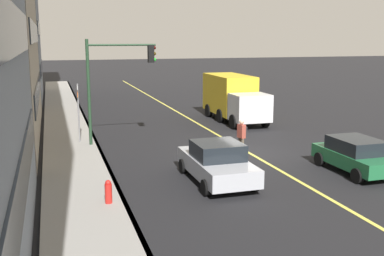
# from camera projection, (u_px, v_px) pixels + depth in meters

# --- Properties ---
(ground) EXTENTS (200.00, 200.00, 0.00)m
(ground) POSITION_uv_depth(u_px,v_px,m) (249.00, 153.00, 22.64)
(ground) COLOR black
(sidewalk_slab) EXTENTS (80.00, 2.74, 0.15)m
(sidewalk_slab) POSITION_uv_depth(u_px,v_px,m) (75.00, 164.00, 20.26)
(sidewalk_slab) COLOR gray
(sidewalk_slab) RESTS_ON ground
(curb_edge) EXTENTS (80.00, 0.16, 0.15)m
(curb_edge) POSITION_uv_depth(u_px,v_px,m) (105.00, 162.00, 20.63)
(curb_edge) COLOR slate
(curb_edge) RESTS_ON ground
(lane_stripe_center) EXTENTS (80.00, 0.16, 0.01)m
(lane_stripe_center) POSITION_uv_depth(u_px,v_px,m) (249.00, 153.00, 22.64)
(lane_stripe_center) COLOR #D8CC4C
(lane_stripe_center) RESTS_ON ground
(car_silver) EXTENTS (4.44, 2.10, 1.58)m
(car_silver) POSITION_uv_depth(u_px,v_px,m) (217.00, 162.00, 17.94)
(car_silver) COLOR #A8AAB2
(car_silver) RESTS_ON ground
(car_green) EXTENTS (3.97, 1.93, 1.44)m
(car_green) POSITION_uv_depth(u_px,v_px,m) (356.00, 155.00, 19.20)
(car_green) COLOR #1E6038
(car_green) RESTS_ON ground
(truck_yellow) EXTENTS (6.83, 2.40, 3.02)m
(truck_yellow) POSITION_uv_depth(u_px,v_px,m) (233.00, 97.00, 31.07)
(truck_yellow) COLOR silver
(truck_yellow) RESTS_ON ground
(pedestrian_with_backpack) EXTENTS (0.45, 0.43, 1.73)m
(pedestrian_with_backpack) POSITION_uv_depth(u_px,v_px,m) (242.00, 134.00, 21.94)
(pedestrian_with_backpack) COLOR brown
(pedestrian_with_backpack) RESTS_ON ground
(traffic_light_mast) EXTENTS (0.28, 3.55, 5.45)m
(traffic_light_mast) POSITION_uv_depth(u_px,v_px,m) (115.00, 74.00, 23.44)
(traffic_light_mast) COLOR #1E3823
(traffic_light_mast) RESTS_ON ground
(street_sign_post) EXTENTS (0.60, 0.08, 3.20)m
(street_sign_post) POSITION_uv_depth(u_px,v_px,m) (78.00, 109.00, 24.03)
(street_sign_post) COLOR slate
(street_sign_post) RESTS_ON ground
(fire_hydrant) EXTENTS (0.24, 0.24, 0.94)m
(fire_hydrant) POSITION_uv_depth(u_px,v_px,m) (108.00, 194.00, 15.27)
(fire_hydrant) COLOR red
(fire_hydrant) RESTS_ON ground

